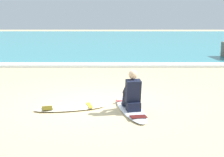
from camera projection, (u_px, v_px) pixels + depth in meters
The scene contains 6 objects.
ground_plane at pixel (94, 104), 8.66m from camera, with size 80.00×80.00×0.00m, color #CCB584.
sea at pixel (107, 40), 28.34m from camera, with size 80.00×28.00×0.10m, color teal.
breaking_foam at pixel (102, 65), 14.89m from camera, with size 80.00×0.90×0.11m, color white.
surfboard_main at pixel (131, 109), 8.12m from camera, with size 0.92×2.41×0.08m.
surfer_seated at pixel (132, 94), 7.90m from camera, with size 0.46×0.75×0.95m.
surfboard_spare_near at pixel (70, 108), 8.20m from camera, with size 1.79×0.94×0.08m.
Camera 1 is at (0.46, -8.37, 2.31)m, focal length 53.84 mm.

